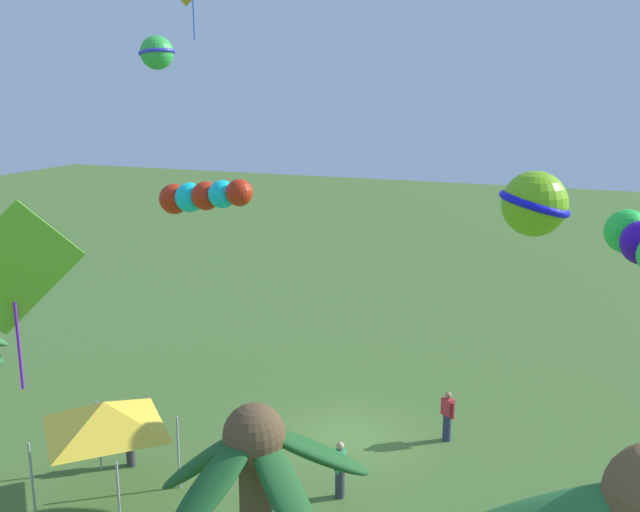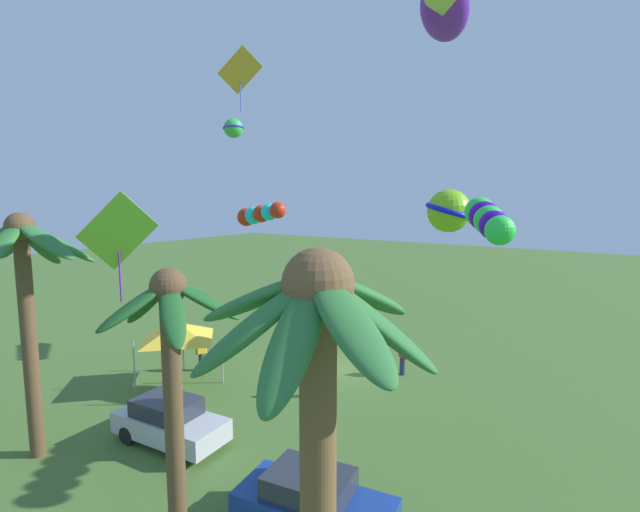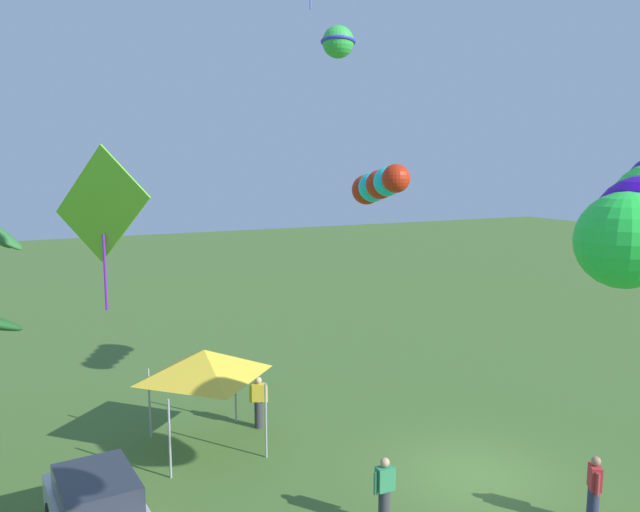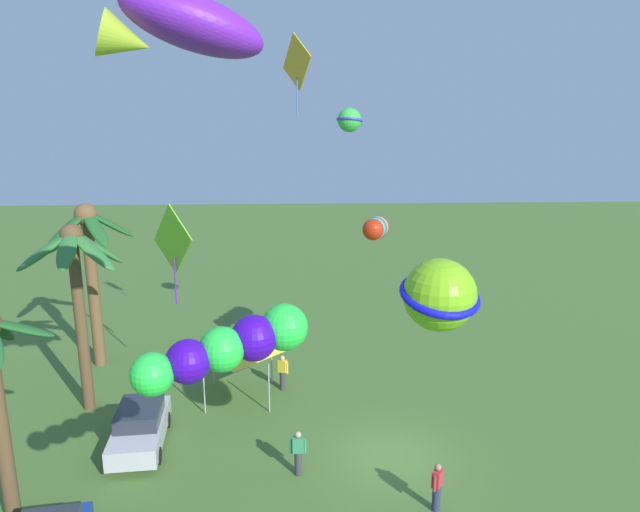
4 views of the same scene
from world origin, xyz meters
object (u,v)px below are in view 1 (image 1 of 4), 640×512
kite_diamond_2 (11,272)px  kite_tube_6 (202,196)px  festival_tent (104,416)px  spectator_0 (130,440)px  kite_ball_4 (157,53)px  spectator_2 (340,469)px  kite_ball_1 (534,204)px  spectator_1 (447,416)px

kite_diamond_2 → kite_tube_6: size_ratio=1.18×
kite_tube_6 → festival_tent: bearing=93.2°
spectator_0 → kite_ball_4: 11.13m
spectator_0 → festival_tent: 2.53m
spectator_2 → kite_ball_4: bearing=-18.6°
spectator_0 → kite_ball_1: size_ratio=0.66×
spectator_2 → festival_tent: size_ratio=0.56×
kite_diamond_2 → kite_tube_6: bearing=-88.5°
festival_tent → kite_ball_1: (-9.69, -5.83, 5.15)m
spectator_1 → festival_tent: festival_tent is taller
spectator_2 → kite_diamond_2: kite_diamond_2 is taller
spectator_1 → kite_tube_6: kite_tube_6 is taller
kite_diamond_2 → kite_ball_1: bearing=-139.7°
kite_diamond_2 → kite_ball_4: (0.86, -7.12, 4.72)m
festival_tent → kite_tube_6: (0.32, -5.73, 4.81)m
spectator_2 → kite_ball_1: (-4.18, -3.37, 6.81)m
spectator_1 → kite_ball_1: kite_ball_1 is taller
festival_tent → kite_diamond_2: size_ratio=0.68×
spectator_0 → kite_diamond_2: 7.42m
spectator_0 → kite_tube_6: 7.57m
kite_ball_4 → kite_tube_6: 4.48m
spectator_0 → spectator_2: size_ratio=1.00×
kite_tube_6 → spectator_0: bearing=85.4°
kite_ball_4 → kite_tube_6: (-0.65, -1.09, -4.29)m
festival_tent → kite_ball_1: 12.42m
kite_ball_4 → kite_tube_6: size_ratio=0.41×
spectator_0 → kite_diamond_2: bearing=97.0°
kite_diamond_2 → kite_tube_6: (0.21, -8.21, 0.42)m
spectator_2 → festival_tent: (5.51, 2.46, 1.65)m
kite_ball_1 → kite_diamond_2: bearing=40.3°
kite_ball_1 → kite_diamond_2: kite_ball_1 is taller
spectator_0 → kite_diamond_2: kite_diamond_2 is taller
spectator_2 → kite_ball_1: kite_ball_1 is taller
festival_tent → kite_ball_1: bearing=-149.0°
spectator_1 → spectator_2: 4.63m
kite_ball_4 → kite_tube_6: kite_ball_4 is taller
spectator_0 → kite_ball_4: (0.34, -2.84, 10.75)m
kite_tube_6 → kite_diamond_2: bearing=91.5°
spectator_0 → kite_ball_4: size_ratio=1.08×
kite_ball_4 → kite_tube_6: bearing=-120.9°
festival_tent → kite_ball_4: size_ratio=1.95×
spectator_2 → kite_tube_6: 9.30m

